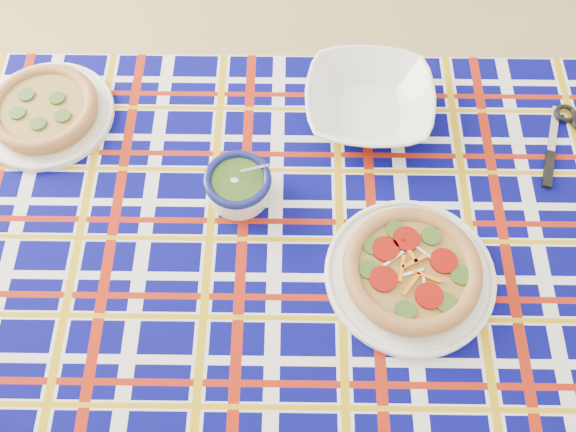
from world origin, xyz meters
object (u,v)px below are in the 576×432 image
(dining_table, at_px, (307,275))
(pesto_bowl, at_px, (238,184))
(serving_bowl, at_px, (369,103))
(main_focaccia_plate, at_px, (412,270))

(dining_table, xyz_separation_m, pesto_bowl, (-0.16, 0.08, 0.11))
(serving_bowl, bearing_deg, dining_table, -91.66)
(main_focaccia_plate, distance_m, pesto_bowl, 0.35)
(main_focaccia_plate, xyz_separation_m, pesto_bowl, (-0.35, 0.06, 0.01))
(pesto_bowl, bearing_deg, dining_table, -26.90)
(main_focaccia_plate, relative_size, pesto_bowl, 2.46)
(pesto_bowl, distance_m, serving_bowl, 0.32)
(dining_table, bearing_deg, pesto_bowl, 134.42)
(main_focaccia_plate, bearing_deg, serving_bowl, 117.57)
(main_focaccia_plate, bearing_deg, dining_table, -172.02)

